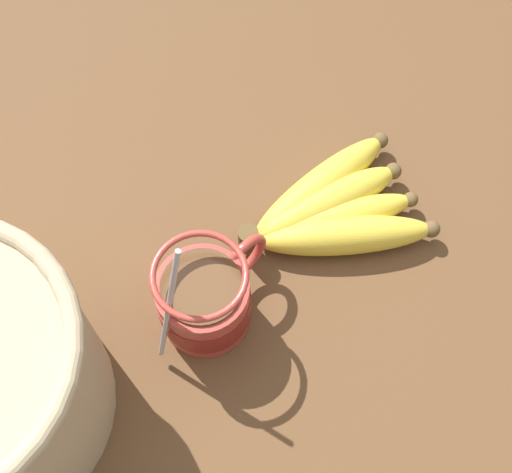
% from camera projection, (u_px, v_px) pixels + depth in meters
% --- Properties ---
extents(table, '(1.40, 1.40, 0.03)m').
position_uv_depth(table, '(232.00, 254.00, 0.73)').
color(table, brown).
rests_on(table, ground).
extents(coffee_mug, '(0.14, 0.09, 0.17)m').
position_uv_depth(coffee_mug, '(205.00, 300.00, 0.65)').
color(coffee_mug, '#B23D33').
rests_on(coffee_mug, table).
extents(banana_bunch, '(0.20, 0.15, 0.04)m').
position_uv_depth(banana_bunch, '(332.00, 211.00, 0.72)').
color(banana_bunch, brown).
rests_on(banana_bunch, table).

